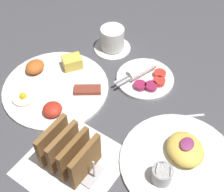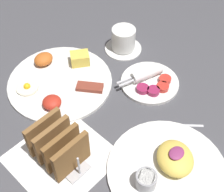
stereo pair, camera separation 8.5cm
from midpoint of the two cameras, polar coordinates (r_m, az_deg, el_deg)
ground_plane at (r=0.84m, az=2.06°, el=-4.43°), size 3.00×3.00×0.00m
napkin_flat at (r=0.78m, az=-6.23°, el=-11.13°), size 0.22×0.22×0.00m
plate_breakfast at (r=0.93m, az=-7.03°, el=2.81°), size 0.31×0.31×0.05m
plate_condiments at (r=0.93m, az=9.61°, el=2.49°), size 0.17×0.17×0.04m
plate_foreground at (r=0.76m, az=13.38°, el=-12.88°), size 0.28×0.28×0.06m
toast_rack at (r=0.74m, az=-6.55°, el=-9.17°), size 0.10×0.15×0.10m
coffee_cup at (r=1.02m, az=4.54°, el=10.01°), size 0.12×0.12×0.08m
teaspoon at (r=0.85m, az=13.49°, el=-5.26°), size 0.09×0.10×0.01m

